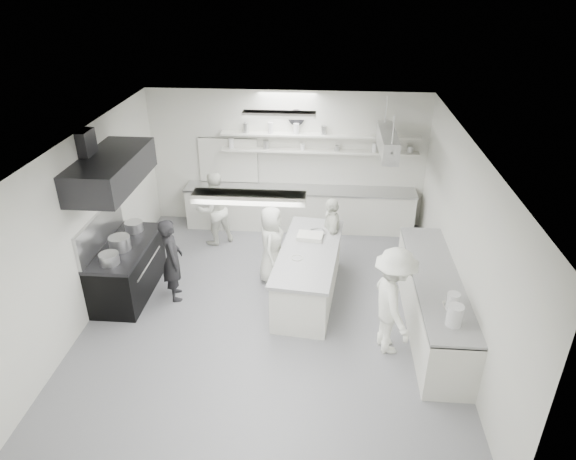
# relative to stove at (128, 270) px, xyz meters

# --- Properties ---
(floor) EXTENTS (6.00, 7.00, 0.02)m
(floor) POSITION_rel_stove_xyz_m (2.60, -0.40, -0.46)
(floor) COLOR gray
(floor) RESTS_ON ground
(ceiling) EXTENTS (6.00, 7.00, 0.02)m
(ceiling) POSITION_rel_stove_xyz_m (2.60, -0.40, 2.56)
(ceiling) COLOR white
(ceiling) RESTS_ON wall_back
(wall_back) EXTENTS (6.00, 0.04, 3.00)m
(wall_back) POSITION_rel_stove_xyz_m (2.60, 3.10, 1.05)
(wall_back) COLOR silver
(wall_back) RESTS_ON floor
(wall_front) EXTENTS (6.00, 0.04, 3.00)m
(wall_front) POSITION_rel_stove_xyz_m (2.60, -3.90, 1.05)
(wall_front) COLOR silver
(wall_front) RESTS_ON floor
(wall_left) EXTENTS (0.04, 7.00, 3.00)m
(wall_left) POSITION_rel_stove_xyz_m (-0.40, -0.40, 1.05)
(wall_left) COLOR silver
(wall_left) RESTS_ON floor
(wall_right) EXTENTS (0.04, 7.00, 3.00)m
(wall_right) POSITION_rel_stove_xyz_m (5.60, -0.40, 1.05)
(wall_right) COLOR silver
(wall_right) RESTS_ON floor
(stove) EXTENTS (0.80, 1.80, 0.90)m
(stove) POSITION_rel_stove_xyz_m (0.00, 0.00, 0.00)
(stove) COLOR black
(stove) RESTS_ON floor
(exhaust_hood) EXTENTS (0.85, 2.00, 0.50)m
(exhaust_hood) POSITION_rel_stove_xyz_m (0.00, -0.00, 1.90)
(exhaust_hood) COLOR #232326
(exhaust_hood) RESTS_ON wall_left
(back_counter) EXTENTS (5.00, 0.60, 0.92)m
(back_counter) POSITION_rel_stove_xyz_m (2.90, 2.80, 0.01)
(back_counter) COLOR silver
(back_counter) RESTS_ON floor
(shelf_lower) EXTENTS (4.20, 0.26, 0.04)m
(shelf_lower) POSITION_rel_stove_xyz_m (3.30, 2.97, 1.30)
(shelf_lower) COLOR silver
(shelf_lower) RESTS_ON wall_back
(shelf_upper) EXTENTS (4.20, 0.26, 0.04)m
(shelf_upper) POSITION_rel_stove_xyz_m (3.30, 2.97, 1.65)
(shelf_upper) COLOR silver
(shelf_upper) RESTS_ON wall_back
(pass_through_window) EXTENTS (1.30, 0.04, 1.00)m
(pass_through_window) POSITION_rel_stove_xyz_m (1.30, 3.08, 1.00)
(pass_through_window) COLOR black
(pass_through_window) RESTS_ON wall_back
(wall_clock) EXTENTS (0.32, 0.05, 0.32)m
(wall_clock) POSITION_rel_stove_xyz_m (2.80, 3.06, 2.00)
(wall_clock) COLOR white
(wall_clock) RESTS_ON wall_back
(right_counter) EXTENTS (0.74, 3.30, 0.94)m
(right_counter) POSITION_rel_stove_xyz_m (5.25, -0.60, 0.02)
(right_counter) COLOR silver
(right_counter) RESTS_ON floor
(pot_rack) EXTENTS (0.30, 1.60, 0.40)m
(pot_rack) POSITION_rel_stove_xyz_m (4.60, 2.00, 1.85)
(pot_rack) COLOR #B5B5B6
(pot_rack) RESTS_ON ceiling
(light_fixture_front) EXTENTS (1.30, 0.25, 0.10)m
(light_fixture_front) POSITION_rel_stove_xyz_m (2.60, -2.20, 2.49)
(light_fixture_front) COLOR silver
(light_fixture_front) RESTS_ON ceiling
(light_fixture_rear) EXTENTS (1.30, 0.25, 0.10)m
(light_fixture_rear) POSITION_rel_stove_xyz_m (2.60, 1.40, 2.49)
(light_fixture_rear) COLOR silver
(light_fixture_rear) RESTS_ON ceiling
(prep_island) EXTENTS (1.14, 2.48, 0.88)m
(prep_island) POSITION_rel_stove_xyz_m (3.22, 0.14, -0.01)
(prep_island) COLOR silver
(prep_island) RESTS_ON floor
(stove_pot) EXTENTS (0.36, 0.36, 0.29)m
(stove_pot) POSITION_rel_stove_xyz_m (0.00, -0.13, 0.60)
(stove_pot) COLOR #B5B5B6
(stove_pot) RESTS_ON stove
(cook_stove) EXTENTS (0.54, 0.65, 1.53)m
(cook_stove) POSITION_rel_stove_xyz_m (0.87, -0.09, 0.31)
(cook_stove) COLOR black
(cook_stove) RESTS_ON floor
(cook_back) EXTENTS (0.97, 0.94, 1.57)m
(cook_back) POSITION_rel_stove_xyz_m (1.17, 1.97, 0.34)
(cook_back) COLOR white
(cook_back) RESTS_ON floor
(cook_island_left) EXTENTS (0.52, 0.75, 1.47)m
(cook_island_left) POSITION_rel_stove_xyz_m (2.51, 0.65, 0.29)
(cook_island_left) COLOR white
(cook_island_left) RESTS_ON floor
(cook_island_right) EXTENTS (0.42, 0.90, 1.51)m
(cook_island_right) POSITION_rel_stove_xyz_m (3.60, 1.06, 0.30)
(cook_island_right) COLOR white
(cook_island_right) RESTS_ON floor
(cook_right) EXTENTS (0.87, 1.24, 1.74)m
(cook_right) POSITION_rel_stove_xyz_m (4.52, -1.18, 0.42)
(cook_right) COLOR white
(cook_right) RESTS_ON floor
(bowl_island_a) EXTENTS (0.36, 0.36, 0.07)m
(bowl_island_a) POSITION_rel_stove_xyz_m (3.35, 0.80, 0.47)
(bowl_island_a) COLOR #B5B5B6
(bowl_island_a) RESTS_ON prep_island
(bowl_island_b) EXTENTS (0.26, 0.26, 0.06)m
(bowl_island_b) POSITION_rel_stove_xyz_m (3.03, -0.15, 0.46)
(bowl_island_b) COLOR silver
(bowl_island_b) RESTS_ON prep_island
(bowl_right) EXTENTS (0.28, 0.28, 0.06)m
(bowl_right) POSITION_rel_stove_xyz_m (5.32, -1.39, 0.52)
(bowl_right) COLOR silver
(bowl_right) RESTS_ON right_counter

